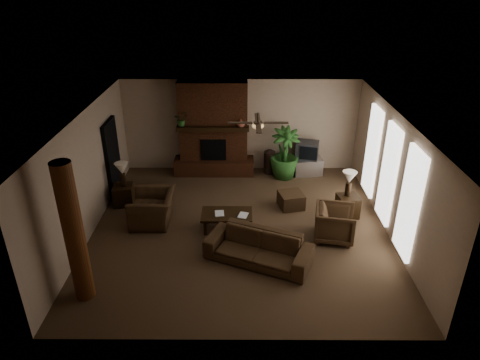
{
  "coord_description": "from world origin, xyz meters",
  "views": [
    {
      "loc": [
        0.04,
        -8.84,
        5.65
      ],
      "look_at": [
        0.0,
        0.4,
        1.1
      ],
      "focal_mm": 32.23,
      "sensor_mm": 36.0,
      "label": 1
    }
  ],
  "objects_px": {
    "armchair_right": "(335,222)",
    "side_table_right": "(347,206)",
    "lamp_left": "(122,170)",
    "lamp_right": "(349,179)",
    "log_column": "(74,234)",
    "tv_stand": "(307,166)",
    "floor_vase": "(269,160)",
    "coffee_table": "(227,216)",
    "side_table_left": "(123,195)",
    "ottoman": "(291,200)",
    "floor_plant": "(284,164)",
    "armchair_left": "(152,203)",
    "sofa": "(259,243)"
  },
  "relations": [
    {
      "from": "coffee_table",
      "to": "floor_vase",
      "type": "height_order",
      "value": "floor_vase"
    },
    {
      "from": "lamp_left",
      "to": "side_table_right",
      "type": "distance_m",
      "value": 5.82
    },
    {
      "from": "floor_vase",
      "to": "floor_plant",
      "type": "height_order",
      "value": "floor_plant"
    },
    {
      "from": "lamp_left",
      "to": "coffee_table",
      "type": "bearing_deg",
      "value": -23.7
    },
    {
      "from": "side_table_left",
      "to": "armchair_right",
      "type": "bearing_deg",
      "value": -16.86
    },
    {
      "from": "ottoman",
      "to": "lamp_right",
      "type": "distance_m",
      "value": 1.62
    },
    {
      "from": "floor_vase",
      "to": "side_table_right",
      "type": "distance_m",
      "value": 3.14
    },
    {
      "from": "log_column",
      "to": "side_table_right",
      "type": "distance_m",
      "value": 6.51
    },
    {
      "from": "lamp_left",
      "to": "log_column",
      "type": "bearing_deg",
      "value": -88.64
    },
    {
      "from": "floor_vase",
      "to": "lamp_right",
      "type": "xyz_separation_m",
      "value": [
        1.8,
        -2.49,
        0.57
      ]
    },
    {
      "from": "sofa",
      "to": "side_table_left",
      "type": "relative_size",
      "value": 4.06
    },
    {
      "from": "ottoman",
      "to": "coffee_table",
      "type": "bearing_deg",
      "value": -146.67
    },
    {
      "from": "log_column",
      "to": "tv_stand",
      "type": "xyz_separation_m",
      "value": [
        4.98,
        5.47,
        -1.15
      ]
    },
    {
      "from": "tv_stand",
      "to": "side_table_right",
      "type": "xyz_separation_m",
      "value": [
        0.68,
        -2.47,
        0.03
      ]
    },
    {
      "from": "log_column",
      "to": "tv_stand",
      "type": "bearing_deg",
      "value": 47.68
    },
    {
      "from": "log_column",
      "to": "armchair_right",
      "type": "distance_m",
      "value": 5.58
    },
    {
      "from": "floor_plant",
      "to": "lamp_left",
      "type": "height_order",
      "value": "lamp_left"
    },
    {
      "from": "floor_vase",
      "to": "floor_plant",
      "type": "distance_m",
      "value": 0.51
    },
    {
      "from": "sofa",
      "to": "floor_plant",
      "type": "bearing_deg",
      "value": 100.84
    },
    {
      "from": "tv_stand",
      "to": "lamp_left",
      "type": "xyz_separation_m",
      "value": [
        -5.07,
        -1.92,
        0.75
      ]
    },
    {
      "from": "armchair_right",
      "to": "side_table_right",
      "type": "distance_m",
      "value": 1.18
    },
    {
      "from": "ottoman",
      "to": "lamp_right",
      "type": "xyz_separation_m",
      "value": [
        1.35,
        -0.38,
        0.8
      ]
    },
    {
      "from": "tv_stand",
      "to": "log_column",
      "type": "bearing_deg",
      "value": -140.61
    },
    {
      "from": "floor_vase",
      "to": "side_table_right",
      "type": "height_order",
      "value": "floor_vase"
    },
    {
      "from": "lamp_left",
      "to": "floor_vase",
      "type": "bearing_deg",
      "value": 26.98
    },
    {
      "from": "coffee_table",
      "to": "lamp_right",
      "type": "xyz_separation_m",
      "value": [
        3.0,
        0.7,
        0.63
      ]
    },
    {
      "from": "tv_stand",
      "to": "side_table_left",
      "type": "height_order",
      "value": "side_table_left"
    },
    {
      "from": "armchair_left",
      "to": "coffee_table",
      "type": "height_order",
      "value": "armchair_left"
    },
    {
      "from": "armchair_left",
      "to": "floor_plant",
      "type": "distance_m",
      "value": 4.29
    },
    {
      "from": "tv_stand",
      "to": "lamp_right",
      "type": "bearing_deg",
      "value": -83.16
    },
    {
      "from": "ottoman",
      "to": "lamp_left",
      "type": "relative_size",
      "value": 0.92
    },
    {
      "from": "floor_plant",
      "to": "side_table_left",
      "type": "xyz_separation_m",
      "value": [
        -4.39,
        -1.7,
        -0.15
      ]
    },
    {
      "from": "sofa",
      "to": "side_table_right",
      "type": "relative_size",
      "value": 4.06
    },
    {
      "from": "log_column",
      "to": "floor_vase",
      "type": "bearing_deg",
      "value": 55.37
    },
    {
      "from": "floor_vase",
      "to": "lamp_right",
      "type": "height_order",
      "value": "lamp_right"
    },
    {
      "from": "log_column",
      "to": "tv_stand",
      "type": "relative_size",
      "value": 3.29
    },
    {
      "from": "coffee_table",
      "to": "side_table_right",
      "type": "distance_m",
      "value": 3.09
    },
    {
      "from": "coffee_table",
      "to": "side_table_left",
      "type": "height_order",
      "value": "side_table_left"
    },
    {
      "from": "ottoman",
      "to": "floor_plant",
      "type": "xyz_separation_m",
      "value": [
        -0.03,
        1.82,
        0.23
      ]
    },
    {
      "from": "side_table_right",
      "to": "lamp_right",
      "type": "bearing_deg",
      "value": 113.87
    },
    {
      "from": "coffee_table",
      "to": "armchair_left",
      "type": "bearing_deg",
      "value": 169.55
    },
    {
      "from": "coffee_table",
      "to": "side_table_right",
      "type": "height_order",
      "value": "side_table_right"
    },
    {
      "from": "coffee_table",
      "to": "floor_plant",
      "type": "relative_size",
      "value": 0.78
    },
    {
      "from": "floor_vase",
      "to": "side_table_left",
      "type": "height_order",
      "value": "floor_vase"
    },
    {
      "from": "lamp_left",
      "to": "lamp_right",
      "type": "distance_m",
      "value": 5.74
    },
    {
      "from": "armchair_left",
      "to": "armchair_right",
      "type": "relative_size",
      "value": 1.32
    },
    {
      "from": "floor_plant",
      "to": "floor_vase",
      "type": "bearing_deg",
      "value": 145.56
    },
    {
      "from": "armchair_left",
      "to": "side_table_left",
      "type": "relative_size",
      "value": 2.13
    },
    {
      "from": "armchair_right",
      "to": "floor_vase",
      "type": "relative_size",
      "value": 1.15
    },
    {
      "from": "armchair_right",
      "to": "side_table_right",
      "type": "height_order",
      "value": "armchair_right"
    }
  ]
}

